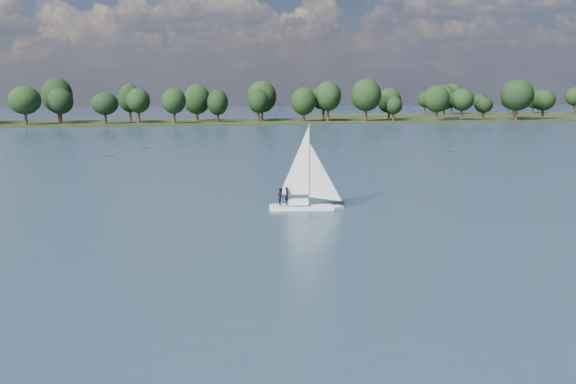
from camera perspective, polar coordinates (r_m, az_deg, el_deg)
The scene contains 5 objects.
ground at distance 122.86m, azimuth -2.19°, elevation 3.66°, with size 700.00×700.00×0.00m, color #233342.
far_shore at distance 233.91m, azimuth -6.46°, elevation 6.15°, with size 660.00×40.00×1.50m, color black.
far_shore_back at distance 333.17m, azimuth 21.56°, elevation 6.42°, with size 220.00×30.00×1.40m, color black.
sailboat at distance 62.06m, azimuth 1.26°, elevation 0.65°, with size 6.81×2.70×8.72m.
treeline at distance 229.70m, azimuth -9.28°, elevation 8.04°, with size 562.04×73.54×17.72m.
Camera 1 is at (-18.85, -20.86, 11.47)m, focal length 40.00 mm.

